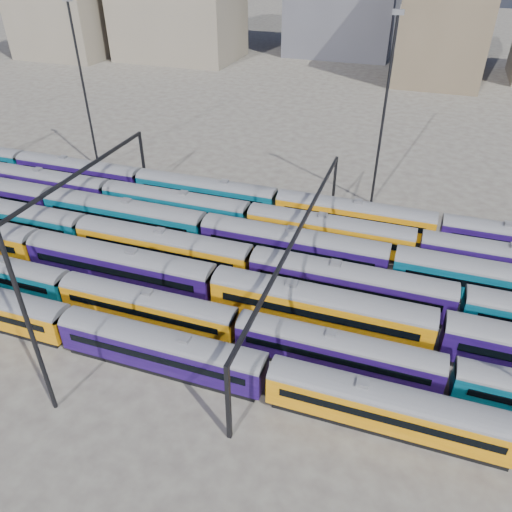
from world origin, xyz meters
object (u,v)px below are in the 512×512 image
(mast_2, at_px, (11,272))
(rake_1, at_px, (237,325))
(rake_2, at_px, (214,282))
(rake_0, at_px, (161,347))

(mast_2, bearing_deg, rake_1, 45.24)
(rake_1, distance_m, mast_2, 20.45)
(rake_1, xyz_separation_m, rake_2, (-4.43, 5.00, 0.45))
(rake_0, distance_m, rake_1, 7.34)
(rake_0, xyz_separation_m, rake_1, (5.38, 5.00, -0.11))
(rake_1, xyz_separation_m, mast_2, (-11.90, -12.00, 11.51))
(rake_1, bearing_deg, mast_2, -134.76)
(rake_1, height_order, rake_2, rake_2)
(rake_0, xyz_separation_m, rake_2, (0.95, 10.00, 0.33))
(rake_2, bearing_deg, rake_0, -95.42)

